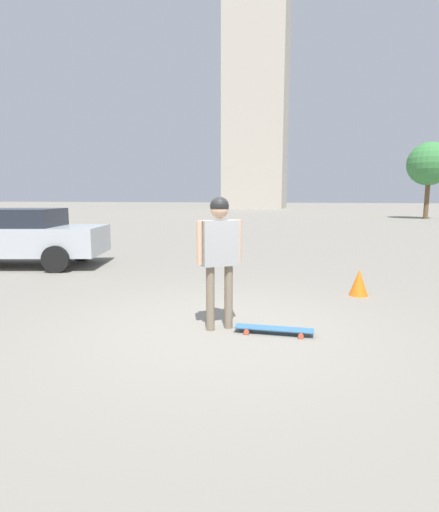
# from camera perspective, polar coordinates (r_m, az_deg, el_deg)

# --- Properties ---
(ground_plane) EXTENTS (220.00, 220.00, 0.00)m
(ground_plane) POSITION_cam_1_polar(r_m,az_deg,el_deg) (5.38, 0.00, -10.35)
(ground_plane) COLOR gray
(person) EXTENTS (0.52, 0.42, 1.74)m
(person) POSITION_cam_1_polar(r_m,az_deg,el_deg) (5.12, 0.00, 1.55)
(person) COLOR #7A6B56
(person) RESTS_ON ground_plane
(skateboard) EXTENTS (1.00, 0.26, 0.08)m
(skateboard) POSITION_cam_1_polar(r_m,az_deg,el_deg) (5.21, 7.80, -10.29)
(skateboard) COLOR #336693
(skateboard) RESTS_ON ground_plane
(car_parked_near) EXTENTS (4.58, 2.73, 1.44)m
(car_parked_near) POSITION_cam_1_polar(r_m,az_deg,el_deg) (11.17, -27.06, 2.51)
(car_parked_near) COLOR #ADB2B7
(car_parked_near) RESTS_ON ground_plane
(building_block_distant) EXTENTS (8.73, 9.21, 43.89)m
(building_block_distant) POSITION_cam_1_polar(r_m,az_deg,el_deg) (65.16, 5.44, 26.53)
(building_block_distant) COLOR #B2A899
(building_block_distant) RESTS_ON ground_plane
(tree_distant) EXTENTS (3.29, 3.29, 5.87)m
(tree_distant) POSITION_cam_1_polar(r_m,az_deg,el_deg) (35.27, 27.79, 11.54)
(tree_distant) COLOR brown
(tree_distant) RESTS_ON ground_plane
(traffic_cone) EXTENTS (0.33, 0.33, 0.47)m
(traffic_cone) POSITION_cam_1_polar(r_m,az_deg,el_deg) (7.47, 19.30, -3.59)
(traffic_cone) COLOR orange
(traffic_cone) RESTS_ON ground_plane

